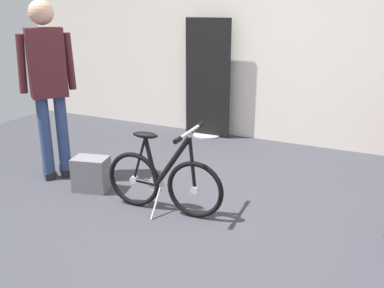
% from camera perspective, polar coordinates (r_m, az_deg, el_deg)
% --- Properties ---
extents(ground_plane, '(7.51, 7.51, 0.00)m').
position_cam_1_polar(ground_plane, '(3.29, -0.95, -11.13)').
color(ground_plane, '#38383F').
extents(back_wall, '(7.51, 0.10, 3.13)m').
position_cam_1_polar(back_wall, '(5.20, 11.95, 17.32)').
color(back_wall, silver).
rests_on(back_wall, ground_plane).
extents(floor_banner_stand, '(0.60, 0.36, 1.49)m').
position_cam_1_polar(floor_banner_stand, '(5.36, 2.11, 7.90)').
color(floor_banner_stand, '#B7B7BC').
rests_on(floor_banner_stand, ground_plane).
extents(folding_bike_foreground, '(1.02, 0.53, 0.73)m').
position_cam_1_polar(folding_bike_foreground, '(3.41, -3.92, -4.77)').
color(folding_bike_foreground, black).
rests_on(folding_bike_foreground, ground_plane).
extents(visitor_browsing, '(0.39, 0.43, 1.67)m').
position_cam_1_polar(visitor_browsing, '(4.14, -18.93, 8.14)').
color(visitor_browsing, navy).
rests_on(visitor_browsing, ground_plane).
extents(backpack_on_floor, '(0.35, 0.30, 0.31)m').
position_cam_1_polar(backpack_on_floor, '(3.95, -13.48, -3.97)').
color(backpack_on_floor, slate).
rests_on(backpack_on_floor, ground_plane).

